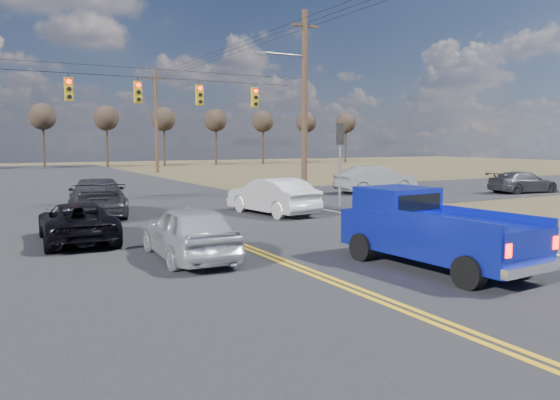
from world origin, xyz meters
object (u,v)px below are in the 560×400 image
black_suv (77,222)px  pickup_truck (431,231)px  dgrey_car_queue (97,197)px  white_car_queue (272,196)px  cross_car_east_far (523,182)px  cross_car_east_near (376,180)px  silver_suv (189,232)px

black_suv → pickup_truck: bearing=134.9°
black_suv → dgrey_car_queue: (1.64, 5.72, 0.18)m
white_car_queue → cross_car_east_far: (17.63, 1.30, -0.13)m
pickup_truck → cross_car_east_far: pickup_truck is taller
pickup_truck → cross_car_east_far: bearing=27.9°
dgrey_car_queue → cross_car_east_near: (16.36, 2.51, 0.02)m
black_suv → white_car_queue: white_car_queue is taller
dgrey_car_queue → cross_car_east_far: 24.21m
silver_suv → cross_car_east_near: 19.97m
cross_car_east_far → dgrey_car_queue: bearing=93.3°
white_car_queue → cross_car_east_far: bearing=176.2°
cross_car_east_near → white_car_queue: bearing=121.3°
pickup_truck → silver_suv: (-4.73, 3.73, -0.19)m
black_suv → cross_car_east_far: (25.80, 4.15, 0.03)m
silver_suv → black_suv: silver_suv is taller
pickup_truck → white_car_queue: bearing=79.0°
dgrey_car_queue → cross_car_east_near: bearing=-162.3°
pickup_truck → dgrey_car_queue: (-5.23, 13.35, -0.12)m
dgrey_car_queue → cross_car_east_far: size_ratio=1.23×
silver_suv → cross_car_east_far: size_ratio=0.95×
dgrey_car_queue → cross_car_east_near: 16.55m
cross_car_east_far → cross_car_east_near: bearing=69.4°
white_car_queue → dgrey_car_queue: bearing=-31.7°
white_car_queue → dgrey_car_queue: dgrey_car_queue is taller
black_suv → white_car_queue: bearing=-157.9°
dgrey_car_queue → cross_car_east_near: size_ratio=1.10×
white_car_queue → cross_car_east_far: 17.68m
black_suv → cross_car_east_far: size_ratio=1.00×
pickup_truck → dgrey_car_queue: pickup_truck is taller
black_suv → white_car_queue: (8.17, 2.85, 0.16)m
silver_suv → black_suv: bearing=-58.5°
silver_suv → cross_car_east_far: 24.99m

